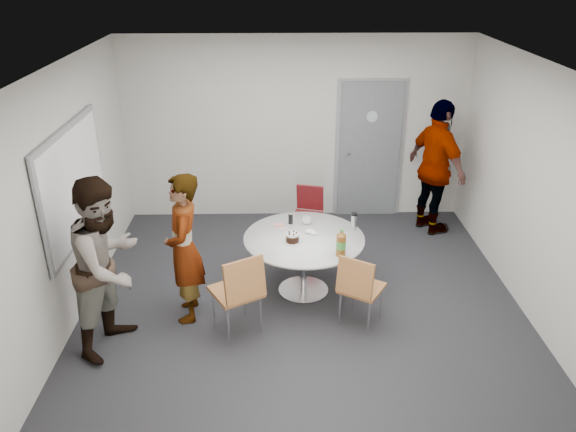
{
  "coord_description": "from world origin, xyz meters",
  "views": [
    {
      "loc": [
        -0.29,
        -5.44,
        3.7
      ],
      "look_at": [
        -0.16,
        0.25,
        1.01
      ],
      "focal_mm": 35.0,
      "sensor_mm": 36.0,
      "label": 1
    }
  ],
  "objects_px": {
    "person_right": "(436,168)",
    "door": "(369,150)",
    "chair_near_right": "(359,285)",
    "person_main": "(184,249)",
    "table": "(306,245)",
    "chair_far": "(308,210)",
    "person_left": "(108,265)",
    "chair_near_left": "(240,288)",
    "whiteboard": "(74,183)"
  },
  "relations": [
    {
      "from": "person_right",
      "to": "door",
      "type": "bearing_deg",
      "value": 30.9
    },
    {
      "from": "chair_near_right",
      "to": "person_right",
      "type": "distance_m",
      "value": 2.73
    },
    {
      "from": "person_main",
      "to": "table",
      "type": "bearing_deg",
      "value": 102.83
    },
    {
      "from": "chair_far",
      "to": "person_left",
      "type": "height_order",
      "value": "person_left"
    },
    {
      "from": "table",
      "to": "chair_near_left",
      "type": "bearing_deg",
      "value": -130.71
    },
    {
      "from": "chair_far",
      "to": "door",
      "type": "bearing_deg",
      "value": -120.55
    },
    {
      "from": "door",
      "to": "table",
      "type": "bearing_deg",
      "value": -115.42
    },
    {
      "from": "chair_near_right",
      "to": "chair_far",
      "type": "distance_m",
      "value": 2.03
    },
    {
      "from": "chair_far",
      "to": "person_main",
      "type": "relative_size",
      "value": 0.49
    },
    {
      "from": "door",
      "to": "chair_far",
      "type": "height_order",
      "value": "door"
    },
    {
      "from": "door",
      "to": "whiteboard",
      "type": "bearing_deg",
      "value": -147.34
    },
    {
      "from": "door",
      "to": "chair_near_left",
      "type": "height_order",
      "value": "door"
    },
    {
      "from": "chair_near_right",
      "to": "person_left",
      "type": "bearing_deg",
      "value": -143.31
    },
    {
      "from": "table",
      "to": "chair_far",
      "type": "xyz_separation_m",
      "value": [
        0.1,
        1.28,
        -0.13
      ]
    },
    {
      "from": "person_right",
      "to": "whiteboard",
      "type": "bearing_deg",
      "value": 87.22
    },
    {
      "from": "door",
      "to": "chair_near_left",
      "type": "xyz_separation_m",
      "value": [
        -1.77,
        -3.05,
        -0.43
      ]
    },
    {
      "from": "chair_near_left",
      "to": "chair_far",
      "type": "xyz_separation_m",
      "value": [
        0.82,
        2.12,
        -0.1
      ]
    },
    {
      "from": "person_main",
      "to": "person_right",
      "type": "bearing_deg",
      "value": 116.86
    },
    {
      "from": "whiteboard",
      "to": "table",
      "type": "xyz_separation_m",
      "value": [
        2.51,
        0.07,
        -0.82
      ]
    },
    {
      "from": "table",
      "to": "person_main",
      "type": "bearing_deg",
      "value": -161.62
    },
    {
      "from": "chair_near_right",
      "to": "person_main",
      "type": "xyz_separation_m",
      "value": [
        -1.84,
        0.27,
        0.31
      ]
    },
    {
      "from": "door",
      "to": "person_main",
      "type": "height_order",
      "value": "door"
    },
    {
      "from": "door",
      "to": "person_right",
      "type": "height_order",
      "value": "door"
    },
    {
      "from": "whiteboard",
      "to": "chair_near_left",
      "type": "bearing_deg",
      "value": -23.32
    },
    {
      "from": "chair_near_right",
      "to": "person_left",
      "type": "relative_size",
      "value": 0.47
    },
    {
      "from": "chair_near_left",
      "to": "person_right",
      "type": "distance_m",
      "value": 3.61
    },
    {
      "from": "chair_far",
      "to": "person_left",
      "type": "xyz_separation_m",
      "value": [
        -2.1,
        -2.19,
        0.43
      ]
    },
    {
      "from": "person_right",
      "to": "chair_near_right",
      "type": "bearing_deg",
      "value": 125.58
    },
    {
      "from": "chair_far",
      "to": "person_right",
      "type": "height_order",
      "value": "person_right"
    },
    {
      "from": "door",
      "to": "person_left",
      "type": "xyz_separation_m",
      "value": [
        -3.05,
        -3.13,
        -0.11
      ]
    },
    {
      "from": "chair_near_right",
      "to": "chair_far",
      "type": "xyz_separation_m",
      "value": [
        -0.42,
        1.99,
        -0.03
      ]
    },
    {
      "from": "person_left",
      "to": "person_right",
      "type": "bearing_deg",
      "value": -36.59
    },
    {
      "from": "whiteboard",
      "to": "person_right",
      "type": "height_order",
      "value": "whiteboard"
    },
    {
      "from": "chair_far",
      "to": "person_main",
      "type": "bearing_deg",
      "value": 65.46
    },
    {
      "from": "whiteboard",
      "to": "chair_far",
      "type": "relative_size",
      "value": 2.32
    },
    {
      "from": "whiteboard",
      "to": "person_left",
      "type": "xyz_separation_m",
      "value": [
        0.51,
        -0.85,
        -0.53
      ]
    },
    {
      "from": "person_main",
      "to": "person_right",
      "type": "xyz_separation_m",
      "value": [
        3.23,
        2.05,
        0.12
      ]
    },
    {
      "from": "whiteboard",
      "to": "door",
      "type": "bearing_deg",
      "value": 32.66
    },
    {
      "from": "chair_near_left",
      "to": "chair_near_right",
      "type": "xyz_separation_m",
      "value": [
        1.24,
        0.13,
        -0.06
      ]
    },
    {
      "from": "door",
      "to": "table",
      "type": "distance_m",
      "value": 2.49
    },
    {
      "from": "table",
      "to": "person_right",
      "type": "distance_m",
      "value": 2.52
    },
    {
      "from": "chair_near_left",
      "to": "chair_far",
      "type": "relative_size",
      "value": 1.18
    },
    {
      "from": "chair_near_left",
      "to": "person_right",
      "type": "xyz_separation_m",
      "value": [
        2.62,
        2.45,
        0.37
      ]
    },
    {
      "from": "door",
      "to": "chair_near_right",
      "type": "height_order",
      "value": "door"
    },
    {
      "from": "whiteboard",
      "to": "chair_near_right",
      "type": "bearing_deg",
      "value": -11.95
    },
    {
      "from": "whiteboard",
      "to": "chair_near_left",
      "type": "xyz_separation_m",
      "value": [
        1.79,
        -0.77,
        -0.86
      ]
    },
    {
      "from": "chair_far",
      "to": "chair_near_left",
      "type": "bearing_deg",
      "value": 83.89
    },
    {
      "from": "door",
      "to": "chair_near_right",
      "type": "bearing_deg",
      "value": -100.33
    },
    {
      "from": "chair_near_right",
      "to": "chair_far",
      "type": "bearing_deg",
      "value": 134.0
    },
    {
      "from": "chair_far",
      "to": "person_left",
      "type": "bearing_deg",
      "value": 61.34
    }
  ]
}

